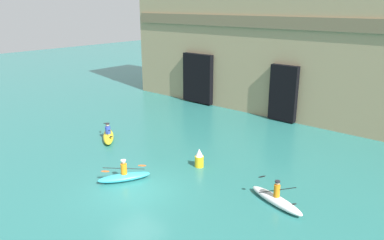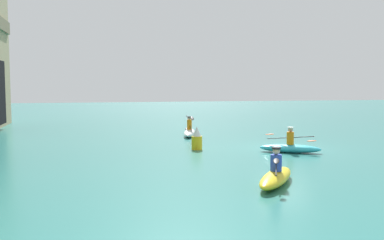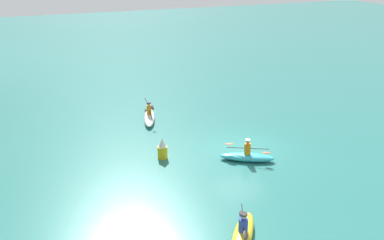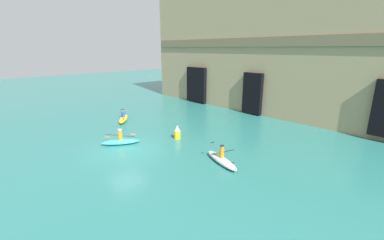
{
  "view_description": "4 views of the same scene",
  "coord_description": "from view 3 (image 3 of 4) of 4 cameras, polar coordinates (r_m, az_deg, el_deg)",
  "views": [
    {
      "loc": [
        13.26,
        -11.12,
        9.13
      ],
      "look_at": [
        -1.23,
        5.81,
        2.13
      ],
      "focal_mm": 35.0,
      "sensor_mm": 36.0,
      "label": 1
    },
    {
      "loc": [
        -19.42,
        9.41,
        3.13
      ],
      "look_at": [
        0.76,
        4.54,
        1.43
      ],
      "focal_mm": 40.0,
      "sensor_mm": 36.0,
      "label": 2
    },
    {
      "loc": [
        -18.8,
        10.48,
        10.16
      ],
      "look_at": [
        0.82,
        2.58,
        1.8
      ],
      "focal_mm": 40.0,
      "sensor_mm": 36.0,
      "label": 3
    },
    {
      "loc": [
        15.72,
        -8.13,
        7.04
      ],
      "look_at": [
        0.74,
        5.81,
        1.31
      ],
      "focal_mm": 24.0,
      "sensor_mm": 36.0,
      "label": 4
    }
  ],
  "objects": [
    {
      "name": "kayak_white",
      "position": [
        27.67,
        -5.71,
        0.46
      ],
      "size": [
        3.28,
        1.59,
        1.28
      ],
      "rotation": [
        0.0,
        0.0,
        2.84
      ],
      "color": "white",
      "rests_on": "ground"
    },
    {
      "name": "kayak_yellow",
      "position": [
        16.72,
        6.78,
        -14.9
      ],
      "size": [
        2.9,
        2.44,
        1.19
      ],
      "rotation": [
        0.0,
        0.0,
        5.63
      ],
      "color": "yellow",
      "rests_on": "ground"
    },
    {
      "name": "kayak_cyan",
      "position": [
        22.48,
        7.36,
        -4.81
      ],
      "size": [
        2.06,
        2.83,
        1.19
      ],
      "rotation": [
        0.0,
        0.0,
        4.19
      ],
      "color": "#33B2C6",
      "rests_on": "ground"
    },
    {
      "name": "ground_plane",
      "position": [
        23.8,
        6.52,
        -3.86
      ],
      "size": [
        120.0,
        120.0,
        0.0
      ],
      "primitive_type": "plane",
      "color": "#28706B"
    },
    {
      "name": "marker_buoy",
      "position": [
        22.5,
        -3.97,
        -3.88
      ],
      "size": [
        0.52,
        0.52,
        1.12
      ],
      "color": "yellow",
      "rests_on": "ground"
    }
  ]
}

